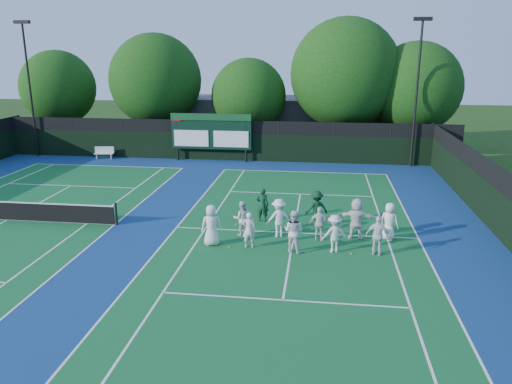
# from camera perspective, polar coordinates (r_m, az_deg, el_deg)

# --- Properties ---
(ground) EXTENTS (120.00, 120.00, 0.00)m
(ground) POSITION_cam_1_polar(r_m,az_deg,el_deg) (21.84, 4.21, -5.61)
(ground) COLOR #1A390F
(ground) RESTS_ON ground
(court_apron) EXTENTS (34.00, 32.00, 0.01)m
(court_apron) POSITION_cam_1_polar(r_m,az_deg,el_deg) (23.81, -10.25, -3.97)
(court_apron) COLOR navy
(court_apron) RESTS_ON ground
(near_court) EXTENTS (11.05, 23.85, 0.01)m
(near_court) POSITION_cam_1_polar(r_m,az_deg,el_deg) (22.77, 4.36, -4.67)
(near_court) COLOR #135D2A
(near_court) RESTS_ON ground
(left_court) EXTENTS (11.05, 23.85, 0.01)m
(left_court) POSITION_cam_1_polar(r_m,az_deg,el_deg) (27.27, -26.51, -2.85)
(left_court) COLOR #135D2A
(left_court) RESTS_ON ground
(back_fence) EXTENTS (34.00, 0.08, 3.00)m
(back_fence) POSITION_cam_1_polar(r_m,az_deg,el_deg) (37.57, -3.50, 5.68)
(back_fence) COLOR black
(back_fence) RESTS_ON ground
(divider_fence_right) EXTENTS (0.08, 32.00, 3.00)m
(divider_fence_right) POSITION_cam_1_polar(r_m,az_deg,el_deg) (23.68, 26.74, -2.12)
(divider_fence_right) COLOR black
(divider_fence_right) RESTS_ON ground
(scoreboard) EXTENTS (6.00, 0.21, 3.55)m
(scoreboard) POSITION_cam_1_polar(r_m,az_deg,el_deg) (37.24, -5.18, 6.86)
(scoreboard) COLOR black
(scoreboard) RESTS_ON ground
(clubhouse) EXTENTS (18.00, 6.00, 4.00)m
(clubhouse) POSITION_cam_1_polar(r_m,az_deg,el_deg) (44.81, 3.52, 8.17)
(clubhouse) COLOR #57575C
(clubhouse) RESTS_ON ground
(light_pole_left) EXTENTS (1.20, 0.30, 10.12)m
(light_pole_left) POSITION_cam_1_polar(r_m,az_deg,el_deg) (42.25, -24.60, 12.20)
(light_pole_left) COLOR black
(light_pole_left) RESTS_ON ground
(light_pole_right) EXTENTS (1.20, 0.30, 10.12)m
(light_pole_right) POSITION_cam_1_polar(r_m,az_deg,el_deg) (36.61, 18.03, 12.48)
(light_pole_right) COLOR black
(light_pole_right) RESTS_ON ground
(tennis_net) EXTENTS (11.30, 0.10, 1.10)m
(tennis_net) POSITION_cam_1_polar(r_m,az_deg,el_deg) (27.14, -26.63, -1.89)
(tennis_net) COLOR black
(tennis_net) RESTS_ON ground
(bench) EXTENTS (1.49, 0.61, 0.92)m
(bench) POSITION_cam_1_polar(r_m,az_deg,el_deg) (39.96, -16.96, 4.37)
(bench) COLOR silver
(bench) RESTS_ON ground
(tree_a) EXTENTS (6.13, 6.13, 8.06)m
(tree_a) POSITION_cam_1_polar(r_m,az_deg,el_deg) (45.50, -21.43, 10.84)
(tree_a) COLOR black
(tree_a) RESTS_ON ground
(tree_b) EXTENTS (7.40, 7.40, 9.39)m
(tree_b) POSITION_cam_1_polar(r_m,az_deg,el_deg) (42.10, -11.18, 12.19)
(tree_b) COLOR black
(tree_b) RESTS_ON ground
(tree_c) EXTENTS (5.93, 5.93, 7.46)m
(tree_c) POSITION_cam_1_polar(r_m,az_deg,el_deg) (40.44, -0.60, 10.70)
(tree_c) COLOR black
(tree_c) RESTS_ON ground
(tree_d) EXTENTS (8.42, 8.42, 10.49)m
(tree_d) POSITION_cam_1_polar(r_m,az_deg,el_deg) (39.97, 10.38, 12.86)
(tree_d) COLOR black
(tree_d) RESTS_ON ground
(tree_e) EXTENTS (6.93, 6.93, 8.72)m
(tree_e) POSITION_cam_1_polar(r_m,az_deg,el_deg) (40.62, 17.95, 11.01)
(tree_e) COLOR black
(tree_e) RESTS_ON ground
(tennis_ball_0) EXTENTS (0.07, 0.07, 0.07)m
(tennis_ball_0) POSITION_cam_1_polar(r_m,az_deg,el_deg) (21.03, -3.10, -6.36)
(tennis_ball_0) COLOR #C5DB19
(tennis_ball_0) RESTS_ON ground
(tennis_ball_1) EXTENTS (0.07, 0.07, 0.07)m
(tennis_ball_1) POSITION_cam_1_polar(r_m,az_deg,el_deg) (24.05, 9.31, -3.64)
(tennis_ball_1) COLOR #C5DB19
(tennis_ball_1) RESTS_ON ground
(tennis_ball_3) EXTENTS (0.07, 0.07, 0.07)m
(tennis_ball_3) POSITION_cam_1_polar(r_m,az_deg,el_deg) (23.64, -2.32, -3.78)
(tennis_ball_3) COLOR #C5DB19
(tennis_ball_3) RESTS_ON ground
(tennis_ball_4) EXTENTS (0.07, 0.07, 0.07)m
(tennis_ball_4) POSITION_cam_1_polar(r_m,az_deg,el_deg) (25.79, 2.33, -2.09)
(tennis_ball_4) COLOR #C5DB19
(tennis_ball_4) RESTS_ON ground
(tennis_ball_5) EXTENTS (0.07, 0.07, 0.07)m
(tennis_ball_5) POSITION_cam_1_polar(r_m,az_deg,el_deg) (20.73, 10.80, -6.97)
(tennis_ball_5) COLOR #C5DB19
(tennis_ball_5) RESTS_ON ground
(player_front_0) EXTENTS (0.97, 0.75, 1.77)m
(player_front_0) POSITION_cam_1_polar(r_m,az_deg,el_deg) (21.15, -5.11, -3.80)
(player_front_0) COLOR white
(player_front_0) RESTS_ON ground
(player_front_1) EXTENTS (0.59, 0.41, 1.56)m
(player_front_1) POSITION_cam_1_polar(r_m,az_deg,el_deg) (20.84, -0.80, -4.35)
(player_front_1) COLOR silver
(player_front_1) RESTS_ON ground
(player_front_2) EXTENTS (1.06, 0.96, 1.77)m
(player_front_2) POSITION_cam_1_polar(r_m,az_deg,el_deg) (20.44, 4.32, -4.49)
(player_front_2) COLOR white
(player_front_2) RESTS_ON ground
(player_front_3) EXTENTS (1.16, 0.86, 1.60)m
(player_front_3) POSITION_cam_1_polar(r_m,az_deg,el_deg) (20.61, 8.94, -4.72)
(player_front_3) COLOR silver
(player_front_3) RESTS_ON ground
(player_front_4) EXTENTS (1.05, 0.68, 1.66)m
(player_front_4) POSITION_cam_1_polar(r_m,az_deg,el_deg) (20.65, 13.78, -4.86)
(player_front_4) COLOR white
(player_front_4) RESTS_ON ground
(player_back_0) EXTENTS (0.88, 0.75, 1.58)m
(player_back_0) POSITION_cam_1_polar(r_m,az_deg,el_deg) (22.22, -1.63, -3.01)
(player_back_0) COLOR silver
(player_back_0) RESTS_ON ground
(player_back_1) EXTENTS (1.27, 0.97, 1.74)m
(player_back_1) POSITION_cam_1_polar(r_m,az_deg,el_deg) (22.04, 2.62, -2.97)
(player_back_1) COLOR white
(player_back_1) RESTS_ON ground
(player_back_2) EXTENTS (0.94, 0.49, 1.53)m
(player_back_2) POSITION_cam_1_polar(r_m,az_deg,el_deg) (21.79, 7.28, -3.60)
(player_back_2) COLOR silver
(player_back_2) RESTS_ON ground
(player_back_3) EXTENTS (1.73, 0.66, 1.83)m
(player_back_3) POSITION_cam_1_polar(r_m,az_deg,el_deg) (22.23, 11.40, -2.98)
(player_back_3) COLOR white
(player_back_3) RESTS_ON ground
(player_back_4) EXTENTS (0.96, 0.82, 1.66)m
(player_back_4) POSITION_cam_1_polar(r_m,az_deg,el_deg) (22.45, 14.97, -3.26)
(player_back_4) COLOR white
(player_back_4) RESTS_ON ground
(coach_left) EXTENTS (0.62, 0.41, 1.67)m
(coach_left) POSITION_cam_1_polar(r_m,az_deg,el_deg) (23.99, 0.74, -1.46)
(coach_left) COLOR #103C24
(coach_left) RESTS_ON ground
(coach_right) EXTENTS (1.25, 0.97, 1.71)m
(coach_right) POSITION_cam_1_polar(r_m,az_deg,el_deg) (23.53, 6.93, -1.88)
(coach_right) COLOR #0E331C
(coach_right) RESTS_ON ground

